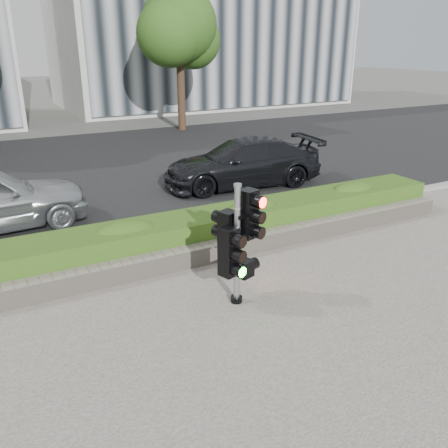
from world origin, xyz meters
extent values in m
plane|color=#51514C|center=(0.00, 0.00, 0.00)|extent=(120.00, 120.00, 0.00)
cube|color=#9E9389|center=(0.00, -2.50, 0.01)|extent=(16.00, 11.00, 0.03)
cube|color=black|center=(0.00, 10.00, 0.01)|extent=(60.00, 13.00, 0.02)
cube|color=gray|center=(0.00, 3.15, 0.06)|extent=(60.00, 0.25, 0.12)
cube|color=gray|center=(0.00, 1.90, 0.20)|extent=(12.00, 0.32, 0.34)
cube|color=#598A2A|center=(0.00, 2.55, 0.37)|extent=(12.00, 1.00, 0.68)
cube|color=#B7B7B2|center=(11.00, 25.00, 6.00)|extent=(18.00, 10.00, 12.00)
cylinder|color=black|center=(5.50, 15.50, 1.79)|extent=(0.36, 0.36, 3.58)
sphere|color=#214213|center=(5.50, 15.50, 4.61)|extent=(3.33, 3.33, 3.33)
sphere|color=#214213|center=(6.27, 15.82, 3.97)|extent=(2.56, 2.56, 2.56)
sphere|color=#214213|center=(4.86, 15.12, 4.22)|extent=(2.82, 2.82, 2.82)
sphere|color=#214213|center=(5.50, 16.14, 5.38)|extent=(2.30, 2.30, 2.30)
cylinder|color=black|center=(-0.13, 0.35, 0.08)|extent=(0.18, 0.18, 0.09)
cylinder|color=gray|center=(-0.13, 0.35, 0.97)|extent=(0.10, 0.10, 1.88)
cylinder|color=gray|center=(-0.13, 0.35, 1.93)|extent=(0.12, 0.12, 0.05)
cube|color=#FF1107|center=(0.08, 0.39, 1.45)|extent=(0.30, 0.30, 0.75)
cube|color=#14E51E|center=(-0.32, 0.25, 0.97)|extent=(0.30, 0.30, 0.75)
cube|color=black|center=(-0.17, 0.55, 1.22)|extent=(0.30, 0.30, 0.51)
cube|color=orange|center=(0.05, 0.43, 0.53)|extent=(0.30, 0.30, 0.28)
imported|color=black|center=(3.27, 6.03, 0.67)|extent=(4.70, 2.38, 1.31)
camera|label=1|loc=(-3.38, -5.32, 3.83)|focal=38.00mm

